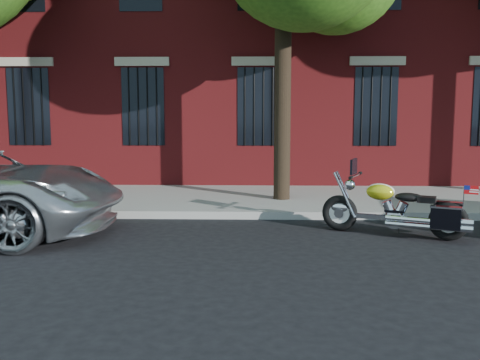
{
  "coord_description": "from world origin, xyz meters",
  "views": [
    {
      "loc": [
        -0.1,
        -8.84,
        2.06
      ],
      "look_at": [
        -0.37,
        0.8,
        0.83
      ],
      "focal_mm": 40.0,
      "sensor_mm": 36.0,
      "label": 1
    }
  ],
  "objects": [
    {
      "name": "sidewalk",
      "position": [
        0.0,
        3.26,
        0.07
      ],
      "size": [
        40.0,
        3.6,
        0.15
      ],
      "primitive_type": "cube",
      "color": "gray",
      "rests_on": "ground"
    },
    {
      "name": "motorcycle",
      "position": [
        2.31,
        -0.05,
        0.43
      ],
      "size": [
        2.26,
        1.37,
        1.26
      ],
      "rotation": [
        0.0,
        0.0,
        -0.41
      ],
      "color": "black",
      "rests_on": "ground"
    },
    {
      "name": "ground",
      "position": [
        0.0,
        0.0,
        0.0
      ],
      "size": [
        120.0,
        120.0,
        0.0
      ],
      "primitive_type": "plane",
      "color": "black",
      "rests_on": "ground"
    },
    {
      "name": "curb",
      "position": [
        0.0,
        1.38,
        0.07
      ],
      "size": [
        40.0,
        0.16,
        0.15
      ],
      "primitive_type": "cube",
      "color": "gray",
      "rests_on": "ground"
    }
  ]
}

